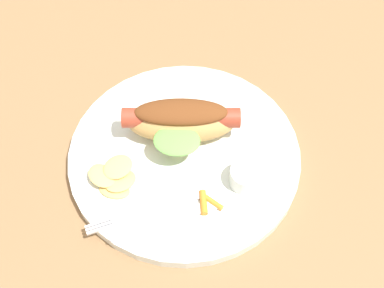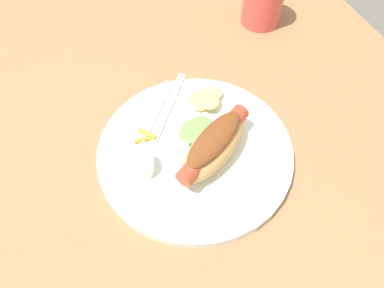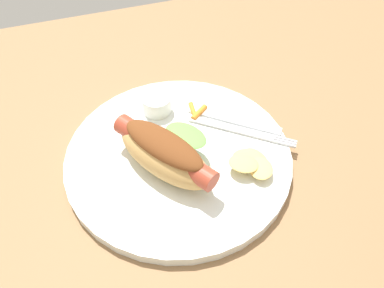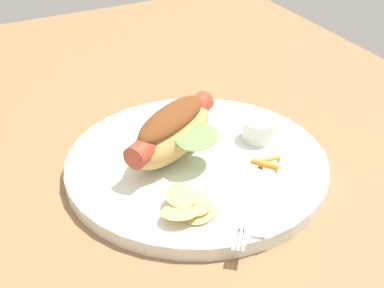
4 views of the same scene
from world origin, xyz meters
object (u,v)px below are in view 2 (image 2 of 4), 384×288
at_px(knife, 156,111).
at_px(carrot_garnish, 146,136).
at_px(hot_dog, 211,146).
at_px(sauce_ramekin, 141,167).
at_px(chips_pile, 205,99).
at_px(fork, 168,107).
at_px(plate, 195,152).

xyz_separation_m(knife, carrot_garnish, (0.05, -0.03, 0.00)).
xyz_separation_m(hot_dog, knife, (-0.12, -0.05, -0.03)).
xyz_separation_m(hot_dog, sauce_ramekin, (-0.02, -0.11, -0.02)).
height_order(knife, carrot_garnish, carrot_garnish).
xyz_separation_m(chips_pile, carrot_garnish, (0.04, -0.12, -0.00)).
height_order(fork, carrot_garnish, carrot_garnish).
relative_size(sauce_ramekin, carrot_garnish, 1.16).
bearing_deg(fork, sauce_ramekin, -179.75).
xyz_separation_m(sauce_ramekin, knife, (-0.10, 0.06, -0.01)).
bearing_deg(fork, plate, -135.46).
bearing_deg(carrot_garnish, sauce_ramekin, -23.79).
bearing_deg(plate, knife, -161.01).
height_order(plate, chips_pile, chips_pile).
xyz_separation_m(plate, carrot_garnish, (-0.05, -0.07, 0.01)).
distance_m(plate, hot_dog, 0.05).
height_order(plate, carrot_garnish, carrot_garnish).
bearing_deg(hot_dog, sauce_ramekin, 139.52).
relative_size(fork, knife, 0.93).
relative_size(hot_dog, sauce_ramekin, 3.49).
relative_size(sauce_ramekin, chips_pile, 0.62).
bearing_deg(carrot_garnish, fork, 130.22).
xyz_separation_m(knife, chips_pile, (0.01, 0.09, 0.01)).
bearing_deg(fork, hot_dog, -129.68).
relative_size(knife, chips_pile, 2.02).
distance_m(fork, knife, 0.02).
distance_m(chips_pile, carrot_garnish, 0.12).
distance_m(plate, fork, 0.10).
xyz_separation_m(fork, carrot_garnish, (0.05, -0.05, 0.00)).
relative_size(hot_dog, carrot_garnish, 4.06).
bearing_deg(carrot_garnish, chips_pile, 106.76).
bearing_deg(knife, plate, -122.08).
bearing_deg(carrot_garnish, hot_dog, 48.00).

